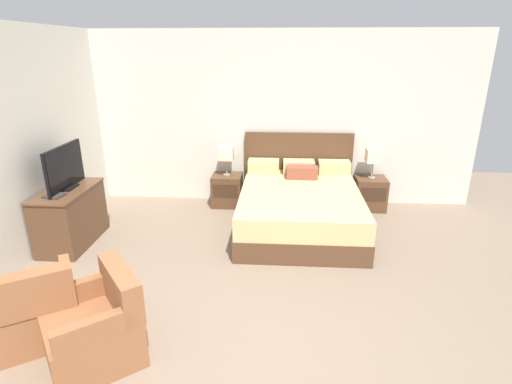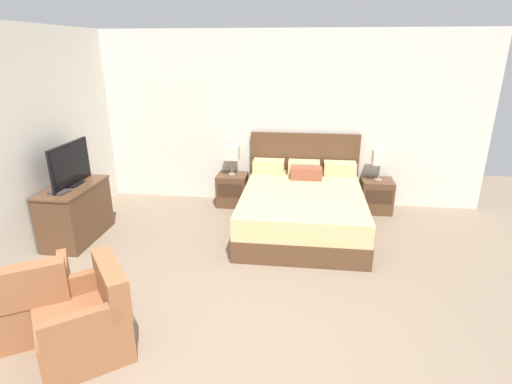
% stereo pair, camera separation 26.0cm
% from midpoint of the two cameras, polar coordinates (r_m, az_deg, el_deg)
% --- Properties ---
extents(ground_plane, '(11.38, 11.38, 0.00)m').
position_cam_midpoint_polar(ground_plane, '(3.52, -1.70, -23.64)').
color(ground_plane, '#84705B').
extents(wall_back, '(6.62, 0.06, 2.71)m').
position_cam_midpoint_polar(wall_back, '(6.44, 3.43, 10.27)').
color(wall_back, silver).
rests_on(wall_back, ground).
extents(wall_left, '(0.06, 5.59, 2.71)m').
position_cam_midpoint_polar(wall_left, '(5.29, -29.79, 5.59)').
color(wall_left, silver).
rests_on(wall_left, ground).
extents(bed, '(1.72, 2.14, 1.17)m').
position_cam_midpoint_polar(bed, '(5.67, 7.92, -2.15)').
color(bed, brown).
rests_on(bed, ground).
extents(nightstand_left, '(0.47, 0.43, 0.51)m').
position_cam_midpoint_polar(nightstand_left, '(6.49, -2.25, 0.34)').
color(nightstand_left, brown).
rests_on(nightstand_left, ground).
extents(nightstand_right, '(0.47, 0.43, 0.51)m').
position_cam_midpoint_polar(nightstand_right, '(6.54, 17.89, -0.50)').
color(nightstand_right, brown).
rests_on(nightstand_right, ground).
extents(table_lamp_left, '(0.23, 0.23, 0.46)m').
position_cam_midpoint_polar(table_lamp_left, '(6.32, -2.32, 5.54)').
color(table_lamp_left, gray).
rests_on(table_lamp_left, nightstand_left).
extents(table_lamp_right, '(0.23, 0.23, 0.46)m').
position_cam_midpoint_polar(table_lamp_right, '(6.36, 18.46, 4.63)').
color(table_lamp_right, gray).
rests_on(table_lamp_right, nightstand_right).
extents(dresser, '(0.52, 1.04, 0.75)m').
position_cam_midpoint_polar(dresser, '(5.74, -23.17, -2.63)').
color(dresser, brown).
rests_on(dresser, ground).
extents(tv, '(0.18, 0.84, 0.55)m').
position_cam_midpoint_polar(tv, '(5.58, -23.78, 3.53)').
color(tv, black).
rests_on(tv, dresser).
extents(book_red_cover, '(0.23, 0.22, 0.03)m').
position_cam_midpoint_polar(book_red_cover, '(5.40, -25.07, 0.01)').
color(book_red_cover, '#383333').
rests_on(book_red_cover, dresser).
extents(armchair_by_window, '(0.94, 0.95, 0.76)m').
position_cam_midpoint_polar(armchair_by_window, '(4.14, -27.96, -13.77)').
color(armchair_by_window, '#935B38').
rests_on(armchair_by_window, ground).
extents(armchair_companion, '(0.96, 0.96, 0.76)m').
position_cam_midpoint_polar(armchair_companion, '(3.70, -21.05, -16.97)').
color(armchair_companion, '#935B38').
rests_on(armchair_companion, ground).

